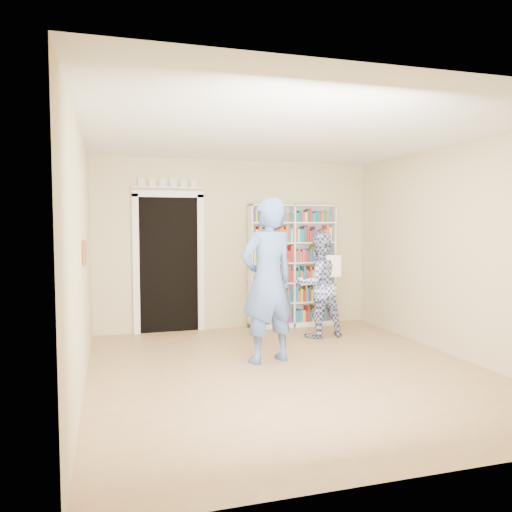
# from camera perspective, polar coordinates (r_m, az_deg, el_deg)

# --- Properties ---
(floor) EXTENTS (5.00, 5.00, 0.00)m
(floor) POSITION_cam_1_polar(r_m,az_deg,el_deg) (5.92, 3.91, -12.98)
(floor) COLOR #A67450
(floor) RESTS_ON ground
(ceiling) EXTENTS (5.00, 5.00, 0.00)m
(ceiling) POSITION_cam_1_polar(r_m,az_deg,el_deg) (5.75, 4.04, 13.72)
(ceiling) COLOR white
(ceiling) RESTS_ON wall_back
(wall_back) EXTENTS (4.50, 0.00, 4.50)m
(wall_back) POSITION_cam_1_polar(r_m,az_deg,el_deg) (8.07, -2.18, 1.29)
(wall_back) COLOR beige
(wall_back) RESTS_ON floor
(wall_left) EXTENTS (0.00, 5.00, 5.00)m
(wall_left) POSITION_cam_1_polar(r_m,az_deg,el_deg) (5.34, -19.32, -0.28)
(wall_left) COLOR beige
(wall_left) RESTS_ON floor
(wall_right) EXTENTS (0.00, 5.00, 5.00)m
(wall_right) POSITION_cam_1_polar(r_m,az_deg,el_deg) (6.79, 22.08, 0.51)
(wall_right) COLOR beige
(wall_right) RESTS_ON floor
(bookshelf) EXTENTS (1.45, 0.27, 2.00)m
(bookshelf) POSITION_cam_1_polar(r_m,az_deg,el_deg) (8.21, 4.15, -1.06)
(bookshelf) COLOR white
(bookshelf) RESTS_ON floor
(doorway) EXTENTS (1.10, 0.08, 2.43)m
(doorway) POSITION_cam_1_polar(r_m,az_deg,el_deg) (7.86, -9.94, -0.08)
(doorway) COLOR black
(doorway) RESTS_ON floor
(wall_art) EXTENTS (0.03, 0.25, 0.25)m
(wall_art) POSITION_cam_1_polar(r_m,az_deg,el_deg) (5.53, -19.02, 0.38)
(wall_art) COLOR brown
(wall_art) RESTS_ON wall_left
(man_blue) EXTENTS (0.83, 0.64, 2.01)m
(man_blue) POSITION_cam_1_polar(r_m,az_deg,el_deg) (6.08, 1.35, -2.85)
(man_blue) COLOR #506FB2
(man_blue) RESTS_ON floor
(man_plaid) EXTENTS (0.81, 0.66, 1.56)m
(man_plaid) POSITION_cam_1_polar(r_m,az_deg,el_deg) (7.51, 7.16, -3.29)
(man_plaid) COLOR navy
(man_plaid) RESTS_ON floor
(paper_sheet) EXTENTS (0.23, 0.04, 0.32)m
(paper_sheet) POSITION_cam_1_polar(r_m,az_deg,el_deg) (7.35, 8.85, -1.14)
(paper_sheet) COLOR white
(paper_sheet) RESTS_ON man_plaid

